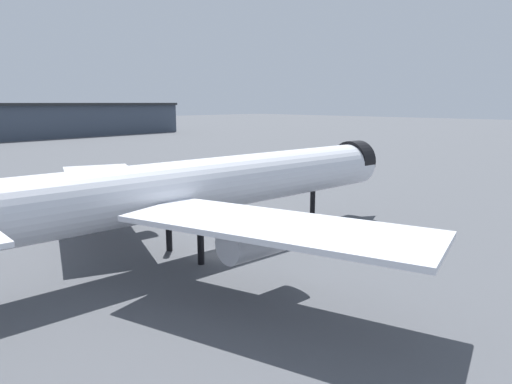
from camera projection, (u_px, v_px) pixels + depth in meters
ground at (220, 255)px, 50.22m from camera, size 900.00×900.00×0.00m
airliner_near_gate at (201, 187)px, 49.67m from camera, size 62.17×56.83×16.51m
service_truck_front at (272, 182)px, 86.56m from camera, size 3.21×5.76×3.00m
baggage_cart_trailing at (242, 185)px, 87.53m from camera, size 2.38×2.70×1.82m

